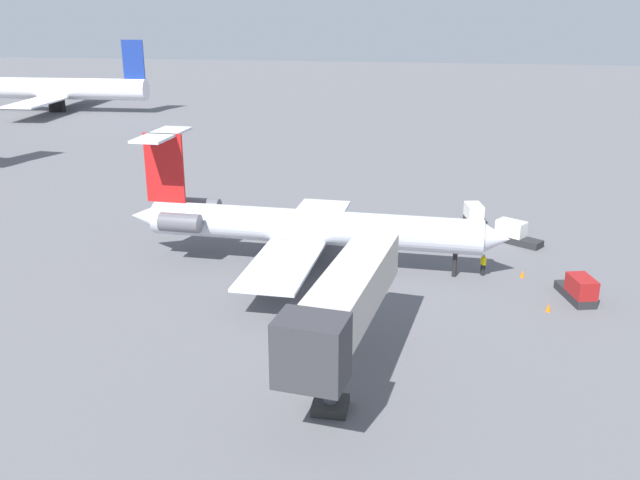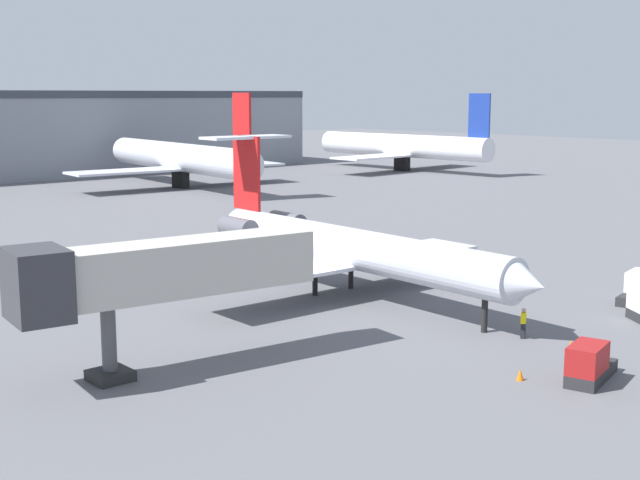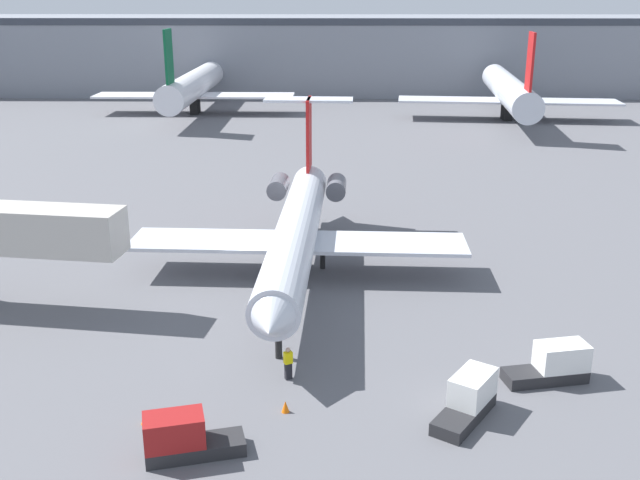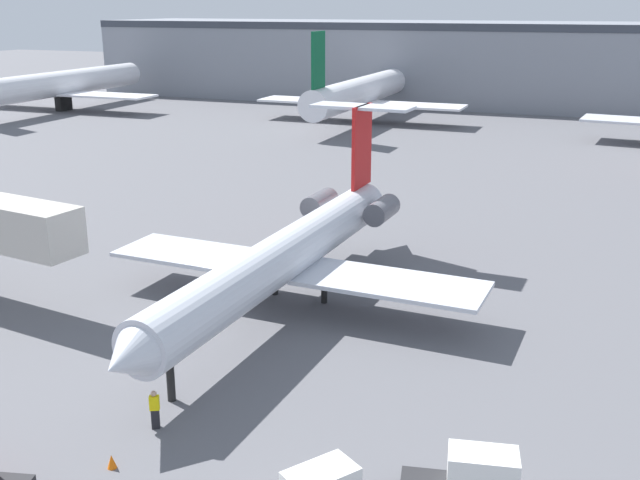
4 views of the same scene
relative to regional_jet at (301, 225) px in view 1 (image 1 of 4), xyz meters
The scene contains 10 objects.
ground_plane 4.88m from the regional_jet, 166.28° to the right, with size 400.00×400.00×0.10m, color #5B5B60.
regional_jet is the anchor object (origin of this frame).
jet_bridge 19.02m from the regional_jet, 162.49° to the right, with size 15.16×4.85×6.60m.
ground_crew_marshaller 14.37m from the regional_jet, 89.32° to the right, with size 0.47×0.41×1.69m.
baggage_tug_lead 20.96m from the regional_jet, 100.21° to the right, with size 4.22×2.37×1.90m.
baggage_tug_trailing 19.32m from the regional_jet, 64.21° to the right, with size 3.39×4.10×1.90m.
baggage_tug_spare 19.31m from the regional_jet, 47.19° to the right, with size 4.20×2.18×1.90m.
traffic_cone_near 19.36m from the regional_jet, 107.81° to the right, with size 0.36×0.36×0.55m.
traffic_cone_mid 17.40m from the regional_jet, 89.31° to the right, with size 0.36×0.36×0.55m.
parked_airliner_east_mid 94.44m from the regional_jet, 40.24° to the left, with size 30.18×35.77×13.32m.
Camera 1 is at (-47.30, -9.15, 19.90)m, focal length 38.96 mm.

